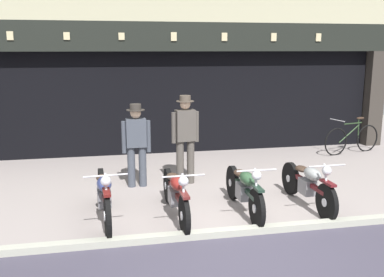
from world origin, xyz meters
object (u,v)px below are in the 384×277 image
object	(u,v)px
salesman_left	(136,141)
advert_board_near	(283,80)
motorcycle_center_left	(176,193)
motorcycle_left	(104,195)
leaning_bicycle	(352,139)
shopkeeper_center	(185,135)
motorcycle_center_right	(308,184)
motorcycle_center	(244,189)

from	to	relation	value
salesman_left	advert_board_near	distance (m)	5.07
motorcycle_center_left	advert_board_near	xyz separation A→B (m)	(3.68, 4.49, 1.42)
motorcycle_left	leaning_bicycle	world-z (taller)	leaning_bicycle
salesman_left	shopkeeper_center	xyz separation A→B (m)	(0.96, -0.01, 0.09)
motorcycle_left	motorcycle_center_right	distance (m)	3.41
motorcycle_center	advert_board_near	distance (m)	5.35
motorcycle_center_right	leaning_bicycle	size ratio (longest dim) A/B	1.09
shopkeeper_center	motorcycle_center	bearing A→B (deg)	104.25
motorcycle_center_right	shopkeeper_center	xyz separation A→B (m)	(-1.81, 1.70, 0.58)
salesman_left	advert_board_near	xyz separation A→B (m)	(4.16, 2.75, 0.92)
motorcycle_center_left	motorcycle_left	bearing A→B (deg)	-4.66
motorcycle_left	motorcycle_center_left	bearing A→B (deg)	172.60
motorcycle_left	shopkeeper_center	world-z (taller)	shopkeeper_center
motorcycle_center_left	salesman_left	world-z (taller)	salesman_left
advert_board_near	motorcycle_left	bearing A→B (deg)	-137.35
motorcycle_center_right	shopkeeper_center	size ratio (longest dim) A/B	1.08
motorcycle_center_right	salesman_left	size ratio (longest dim) A/B	1.17
motorcycle_center_left	shopkeeper_center	distance (m)	1.89
advert_board_near	leaning_bicycle	bearing A→B (deg)	-35.15
motorcycle_left	salesman_left	distance (m)	1.85
motorcycle_left	motorcycle_center_left	size ratio (longest dim) A/B	0.97
motorcycle_center_left	advert_board_near	distance (m)	5.97
motorcycle_center_left	advert_board_near	size ratio (longest dim) A/B	2.20
leaning_bicycle	salesman_left	bearing A→B (deg)	93.28
advert_board_near	leaning_bicycle	xyz separation A→B (m)	(1.51, -1.07, -1.45)
motorcycle_left	motorcycle_center_left	world-z (taller)	motorcycle_left
advert_board_near	motorcycle_center_left	bearing A→B (deg)	-129.32
motorcycle_center	motorcycle_center_right	distance (m)	1.15
motorcycle_center_right	motorcycle_center	bearing A→B (deg)	0.95
shopkeeper_center	motorcycle_center_right	bearing A→B (deg)	130.23
motorcycle_center_left	advert_board_near	bearing A→B (deg)	-130.43
shopkeeper_center	leaning_bicycle	xyz separation A→B (m)	(4.71, 1.69, -0.61)
salesman_left	shopkeeper_center	size ratio (longest dim) A/B	0.92
motorcycle_center_right	motorcycle_center_left	bearing A→B (deg)	-0.20
motorcycle_center	salesman_left	world-z (taller)	salesman_left
salesman_left	motorcycle_left	bearing A→B (deg)	69.00
shopkeeper_center	leaning_bicycle	distance (m)	5.04
advert_board_near	leaning_bicycle	world-z (taller)	advert_board_near
salesman_left	advert_board_near	bearing A→B (deg)	-146.68
motorcycle_left	shopkeeper_center	size ratio (longest dim) A/B	1.12
shopkeeper_center	motorcycle_left	bearing A→B (deg)	39.48
motorcycle_center_left	motorcycle_center	bearing A→B (deg)	178.53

